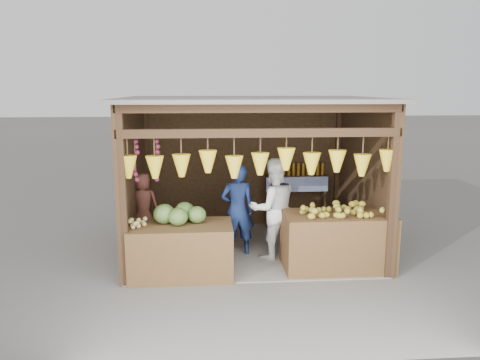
# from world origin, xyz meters

# --- Properties ---
(ground) EXTENTS (80.00, 80.00, 0.00)m
(ground) POSITION_xyz_m (0.00, 0.00, 0.00)
(ground) COLOR #514F49
(ground) RESTS_ON ground
(stall_structure) EXTENTS (4.30, 3.30, 2.66)m
(stall_structure) POSITION_xyz_m (-0.03, -0.04, 1.67)
(stall_structure) COLOR slate
(stall_structure) RESTS_ON ground
(back_shelf) EXTENTS (1.25, 0.32, 1.32)m
(back_shelf) POSITION_xyz_m (1.05, 1.28, 0.87)
(back_shelf) COLOR #382314
(back_shelf) RESTS_ON ground
(counter_left) EXTENTS (1.53, 0.85, 0.80)m
(counter_left) POSITION_xyz_m (-1.16, -1.12, 0.40)
(counter_left) COLOR #4B2D19
(counter_left) RESTS_ON ground
(counter_right) EXTENTS (1.68, 0.85, 0.89)m
(counter_right) POSITION_xyz_m (1.27, -1.03, 0.45)
(counter_right) COLOR #52331B
(counter_right) RESTS_ON ground
(stool) EXTENTS (0.31, 0.31, 0.29)m
(stool) POSITION_xyz_m (-1.86, 0.01, 0.14)
(stool) COLOR black
(stool) RESTS_ON ground
(man_standing) EXTENTS (0.60, 0.42, 1.58)m
(man_standing) POSITION_xyz_m (-0.25, -0.27, 0.79)
(man_standing) COLOR navy
(man_standing) RESTS_ON ground
(woman_standing) EXTENTS (0.93, 0.79, 1.70)m
(woman_standing) POSITION_xyz_m (0.34, -0.45, 0.85)
(woman_standing) COLOR white
(woman_standing) RESTS_ON ground
(vendor_seated) EXTENTS (0.61, 0.46, 1.11)m
(vendor_seated) POSITION_xyz_m (-1.86, 0.01, 0.85)
(vendor_seated) COLOR brown
(vendor_seated) RESTS_ON stool
(melon_pile) EXTENTS (1.00, 0.50, 0.32)m
(melon_pile) POSITION_xyz_m (-1.15, -1.06, 0.96)
(melon_pile) COLOR #1E4412
(melon_pile) RESTS_ON counter_left
(tanfruit_pile) EXTENTS (0.34, 0.40, 0.13)m
(tanfruit_pile) POSITION_xyz_m (-1.78, -1.21, 0.87)
(tanfruit_pile) COLOR #998A47
(tanfruit_pile) RESTS_ON counter_left
(mango_pile) EXTENTS (1.40, 0.64, 0.22)m
(mango_pile) POSITION_xyz_m (1.28, -1.09, 1.00)
(mango_pile) COLOR #B06B17
(mango_pile) RESTS_ON counter_right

